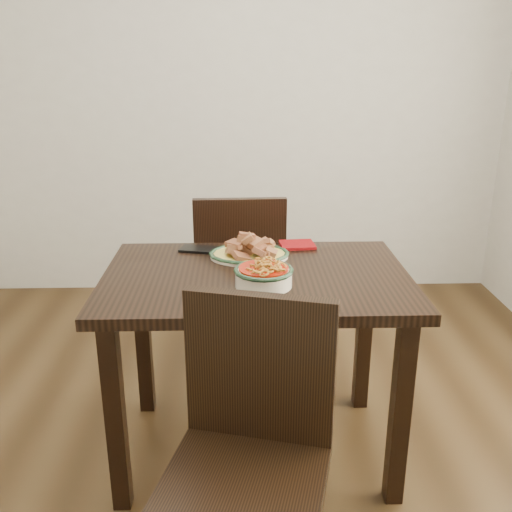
{
  "coord_description": "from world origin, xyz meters",
  "views": [
    {
      "loc": [
        0.08,
        -1.88,
        1.48
      ],
      "look_at": [
        0.13,
        0.05,
        0.81
      ],
      "focal_mm": 40.0,
      "sensor_mm": 36.0,
      "label": 1
    }
  ],
  "objects_px": {
    "chair_near": "(251,443)",
    "noodle_bowl": "(264,274)",
    "chair_far": "(240,272)",
    "smartphone": "(200,249)",
    "fish_plate": "(249,246)",
    "dining_table": "(256,302)"
  },
  "relations": [
    {
      "from": "dining_table",
      "to": "smartphone",
      "type": "xyz_separation_m",
      "value": [
        -0.22,
        0.27,
        0.12
      ]
    },
    {
      "from": "chair_near",
      "to": "noodle_bowl",
      "type": "height_order",
      "value": "chair_near"
    },
    {
      "from": "chair_near",
      "to": "noodle_bowl",
      "type": "xyz_separation_m",
      "value": [
        0.06,
        0.51,
        0.29
      ]
    },
    {
      "from": "dining_table",
      "to": "smartphone",
      "type": "relative_size",
      "value": 7.0
    },
    {
      "from": "chair_far",
      "to": "smartphone",
      "type": "xyz_separation_m",
      "value": [
        -0.16,
        -0.41,
        0.26
      ]
    },
    {
      "from": "dining_table",
      "to": "smartphone",
      "type": "distance_m",
      "value": 0.36
    },
    {
      "from": "chair_near",
      "to": "fish_plate",
      "type": "height_order",
      "value": "chair_near"
    },
    {
      "from": "chair_near",
      "to": "noodle_bowl",
      "type": "relative_size",
      "value": 4.39
    },
    {
      "from": "noodle_bowl",
      "to": "dining_table",
      "type": "bearing_deg",
      "value": 100.66
    },
    {
      "from": "fish_plate",
      "to": "noodle_bowl",
      "type": "relative_size",
      "value": 1.49
    },
    {
      "from": "chair_far",
      "to": "dining_table",
      "type": "bearing_deg",
      "value": 93.29
    },
    {
      "from": "chair_far",
      "to": "chair_near",
      "type": "bearing_deg",
      "value": 89.38
    },
    {
      "from": "fish_plate",
      "to": "smartphone",
      "type": "height_order",
      "value": "fish_plate"
    },
    {
      "from": "dining_table",
      "to": "chair_near",
      "type": "relative_size",
      "value": 1.23
    },
    {
      "from": "smartphone",
      "to": "chair_far",
      "type": "bearing_deg",
      "value": 82.2
    },
    {
      "from": "chair_near",
      "to": "smartphone",
      "type": "distance_m",
      "value": 0.94
    },
    {
      "from": "chair_near",
      "to": "noodle_bowl",
      "type": "distance_m",
      "value": 0.59
    },
    {
      "from": "dining_table",
      "to": "chair_far",
      "type": "relative_size",
      "value": 1.23
    },
    {
      "from": "chair_near",
      "to": "fish_plate",
      "type": "relative_size",
      "value": 2.95
    },
    {
      "from": "fish_plate",
      "to": "noodle_bowl",
      "type": "bearing_deg",
      "value": -81.59
    },
    {
      "from": "chair_far",
      "to": "noodle_bowl",
      "type": "relative_size",
      "value": 4.39
    },
    {
      "from": "chair_far",
      "to": "noodle_bowl",
      "type": "bearing_deg",
      "value": 94.11
    }
  ]
}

